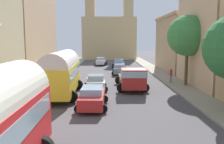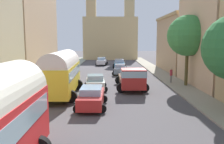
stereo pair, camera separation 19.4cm
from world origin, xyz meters
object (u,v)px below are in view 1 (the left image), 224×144
car_0 (120,69)px  cargo_truck_0 (132,78)px  car_4 (101,61)px  pedestrian_0 (171,74)px  parked_bus_1 (61,71)px  car_1 (119,63)px  car_3 (95,82)px  car_2 (92,97)px

car_0 → cargo_truck_0: bearing=-86.5°
cargo_truck_0 → car_4: 23.94m
cargo_truck_0 → pedestrian_0: 5.79m
parked_bus_1 → cargo_truck_0: (6.48, 2.43, -1.00)m
cargo_truck_0 → car_0: bearing=93.5°
car_0 → car_4: 13.37m
cargo_truck_0 → pedestrian_0: cargo_truck_0 is taller
car_1 → car_3: size_ratio=1.16×
parked_bus_1 → car_1: parked_bus_1 is taller
parked_bus_1 → car_4: bearing=83.9°
parked_bus_1 → pedestrian_0: 12.67m
parked_bus_1 → car_1: 22.24m
pedestrian_0 → cargo_truck_0: bearing=-146.1°
parked_bus_1 → car_4: size_ratio=1.90×
parked_bus_1 → car_3: 3.95m
car_4 → pedestrian_0: (8.47, -20.43, 0.29)m
car_1 → pedestrian_0: bearing=-71.6°
car_0 → pedestrian_0: (5.46, -7.41, 0.30)m
cargo_truck_0 → car_0: size_ratio=1.85×
cargo_truck_0 → car_0: cargo_truck_0 is taller
car_1 → car_4: car_1 is taller
car_3 → car_4: 23.79m
car_3 → car_1: bearing=80.5°
parked_bus_1 → car_2: parked_bus_1 is taller
cargo_truck_0 → car_2: 7.25m
car_0 → pedestrian_0: size_ratio=2.15×
car_2 → cargo_truck_0: bearing=60.9°
car_1 → car_3: 19.31m
car_4 → cargo_truck_0: bearing=-81.2°
car_1 → pedestrian_0: pedestrian_0 is taller
parked_bus_1 → car_3: size_ratio=2.24×
car_2 → pedestrian_0: pedestrian_0 is taller
cargo_truck_0 → car_1: cargo_truck_0 is taller
cargo_truck_0 → parked_bus_1: bearing=-159.4°
car_0 → car_3: 11.16m
car_0 → car_3: car_3 is taller
parked_bus_1 → car_0: parked_bus_1 is taller
car_1 → car_4: size_ratio=0.99×
car_4 → car_3: bearing=-89.8°
car_1 → car_3: bearing=-99.5°
car_2 → car_4: size_ratio=1.00×
car_4 → car_2: bearing=-89.7°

